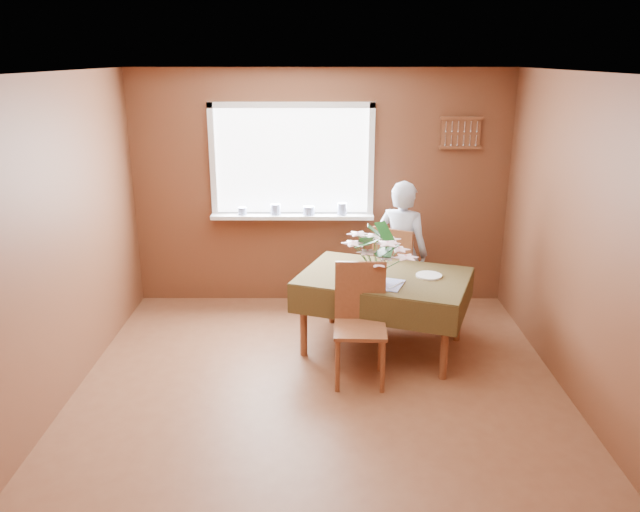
{
  "coord_description": "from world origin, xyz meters",
  "views": [
    {
      "loc": [
        0.01,
        -4.29,
        2.61
      ],
      "look_at": [
        0.0,
        0.55,
        1.05
      ],
      "focal_mm": 35.0,
      "sensor_mm": 36.0,
      "label": 1
    }
  ],
  "objects_px": {
    "chair_far": "(396,270)",
    "chair_near": "(360,318)",
    "dining_table": "(384,284)",
    "flower_bouquet": "(377,250)",
    "seated_woman": "(401,253)"
  },
  "relations": [
    {
      "from": "chair_far",
      "to": "chair_near",
      "type": "xyz_separation_m",
      "value": [
        -0.43,
        -1.2,
        -0.0
      ]
    },
    {
      "from": "dining_table",
      "to": "chair_far",
      "type": "relative_size",
      "value": 1.74
    },
    {
      "from": "flower_bouquet",
      "to": "chair_far",
      "type": "bearing_deg",
      "value": 71.48
    },
    {
      "from": "dining_table",
      "to": "seated_woman",
      "type": "distance_m",
      "value": 0.69
    },
    {
      "from": "dining_table",
      "to": "flower_bouquet",
      "type": "relative_size",
      "value": 3.33
    },
    {
      "from": "dining_table",
      "to": "chair_far",
      "type": "height_order",
      "value": "chair_far"
    },
    {
      "from": "chair_near",
      "to": "seated_woman",
      "type": "height_order",
      "value": "seated_woman"
    },
    {
      "from": "chair_far",
      "to": "dining_table",
      "type": "bearing_deg",
      "value": 104.63
    },
    {
      "from": "chair_near",
      "to": "dining_table",
      "type": "bearing_deg",
      "value": 67.61
    },
    {
      "from": "dining_table",
      "to": "chair_far",
      "type": "distance_m",
      "value": 0.69
    },
    {
      "from": "chair_near",
      "to": "flower_bouquet",
      "type": "relative_size",
      "value": 1.9
    },
    {
      "from": "seated_woman",
      "to": "dining_table",
      "type": "bearing_deg",
      "value": 96.63
    },
    {
      "from": "seated_woman",
      "to": "chair_far",
      "type": "bearing_deg",
      "value": 12.01
    },
    {
      "from": "chair_near",
      "to": "flower_bouquet",
      "type": "height_order",
      "value": "flower_bouquet"
    },
    {
      "from": "dining_table",
      "to": "seated_woman",
      "type": "xyz_separation_m",
      "value": [
        0.23,
        0.64,
        0.1
      ]
    }
  ]
}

